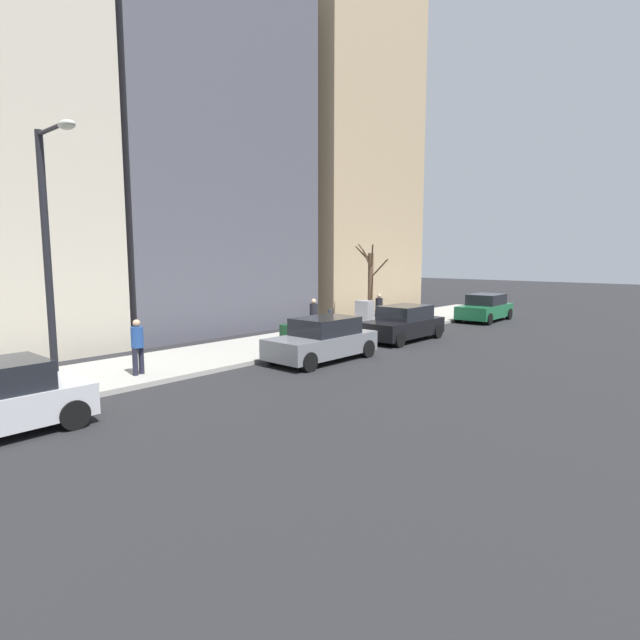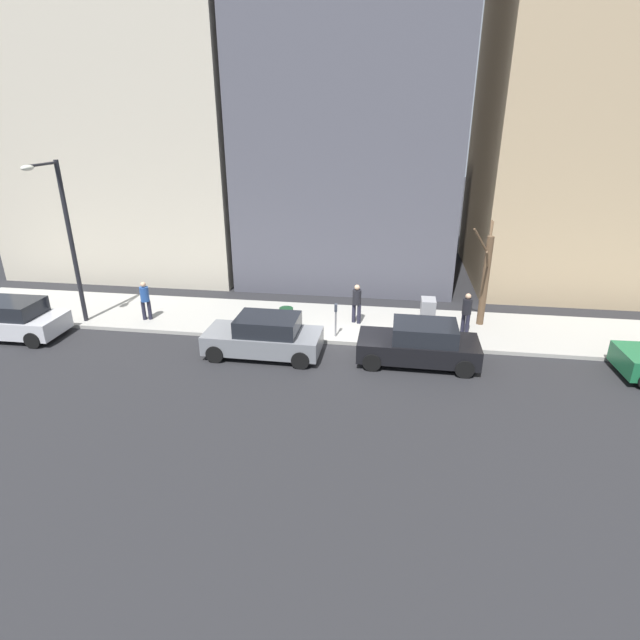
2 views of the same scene
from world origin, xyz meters
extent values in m
plane|color=#232326|center=(0.00, 0.00, 0.00)|extent=(120.00, 120.00, 0.00)
cube|color=#9E9B93|center=(2.00, 0.00, 0.07)|extent=(4.00, 36.00, 0.15)
cube|color=#196038|center=(-1.01, -11.29, 0.57)|extent=(1.95, 4.26, 0.70)
cube|color=black|center=(-1.00, -11.49, 1.22)|extent=(1.68, 2.26, 0.60)
cylinder|color=black|center=(-1.92, -9.77, 0.32)|extent=(0.24, 0.65, 0.64)
cylinder|color=black|center=(-0.22, -9.71, 0.32)|extent=(0.24, 0.65, 0.64)
cylinder|color=black|center=(-1.80, -12.87, 0.32)|extent=(0.24, 0.65, 0.64)
cylinder|color=black|center=(-0.10, -12.81, 0.32)|extent=(0.24, 0.65, 0.64)
cube|color=black|center=(-1.08, -2.53, 0.57)|extent=(1.85, 4.22, 0.70)
cube|color=black|center=(-1.08, -2.73, 1.22)|extent=(1.63, 2.22, 0.60)
cylinder|color=black|center=(-1.91, -0.97, 0.32)|extent=(0.23, 0.64, 0.64)
cylinder|color=black|center=(-0.21, -0.99, 0.32)|extent=(0.23, 0.64, 0.64)
cylinder|color=black|center=(-1.95, -4.07, 0.32)|extent=(0.23, 0.64, 0.64)
cylinder|color=black|center=(-0.25, -4.09, 0.32)|extent=(0.23, 0.64, 0.64)
cube|color=slate|center=(-1.25, 3.03, 0.57)|extent=(1.85, 4.22, 0.70)
cube|color=black|center=(-1.26, 2.83, 1.22)|extent=(1.62, 2.22, 0.60)
cylinder|color=black|center=(-2.09, 4.59, 0.32)|extent=(0.23, 0.64, 0.64)
cylinder|color=black|center=(-0.39, 4.57, 0.32)|extent=(0.23, 0.64, 0.64)
cylinder|color=black|center=(-2.12, 1.49, 0.32)|extent=(0.23, 0.64, 0.64)
cylinder|color=black|center=(-0.42, 1.47, 0.32)|extent=(0.23, 0.64, 0.64)
cylinder|color=black|center=(-1.95, 11.80, 0.32)|extent=(0.23, 0.64, 0.64)
cylinder|color=black|center=(-0.25, 11.82, 0.32)|extent=(0.23, 0.64, 0.64)
cylinder|color=slate|center=(0.45, 0.57, 0.68)|extent=(0.07, 0.07, 1.05)
cube|color=#2D333D|center=(0.45, 0.57, 1.35)|extent=(0.14, 0.10, 0.30)
cube|color=#A8A399|center=(1.30, -2.96, 0.24)|extent=(0.83, 0.61, 0.18)
cube|color=#939399|center=(1.30, -2.96, 0.96)|extent=(0.75, 0.55, 1.25)
cylinder|color=black|center=(0.55, 11.21, 3.40)|extent=(0.18, 0.18, 6.50)
cylinder|color=black|center=(-0.25, 11.21, 6.55)|extent=(1.60, 0.10, 0.10)
ellipsoid|color=beige|center=(-1.05, 11.21, 6.50)|extent=(0.56, 0.32, 0.20)
cylinder|color=brown|center=(2.60, -5.22, 1.99)|extent=(0.28, 0.28, 3.68)
cylinder|color=brown|center=(3.19, -5.33, 3.77)|extent=(1.22, 0.33, 0.90)
cylinder|color=brown|center=(3.04, -5.28, 3.86)|extent=(0.95, 0.20, 0.93)
cylinder|color=brown|center=(1.97, -5.08, 3.04)|extent=(1.31, 0.41, 1.03)
cylinder|color=brown|center=(2.26, -4.85, 3.66)|extent=(0.71, 0.84, 1.24)
cylinder|color=brown|center=(2.64, -4.94, 3.52)|extent=(0.16, 0.64, 0.98)
cylinder|color=#14381E|center=(0.90, 2.62, 0.60)|extent=(0.56, 0.56, 0.90)
cylinder|color=#1E1E2D|center=(1.42, -4.54, 0.56)|extent=(0.16, 0.16, 0.82)
cylinder|color=#1E1E2D|center=(1.62, -4.40, 0.56)|extent=(0.16, 0.16, 0.82)
cylinder|color=black|center=(1.52, -4.47, 1.28)|extent=(0.36, 0.36, 0.62)
sphere|color=tan|center=(1.52, -4.47, 1.70)|extent=(0.22, 0.22, 0.22)
cylinder|color=#1E1E2D|center=(2.02, -0.01, 0.56)|extent=(0.16, 0.16, 0.82)
cylinder|color=#1E1E2D|center=(1.93, -0.23, 0.56)|extent=(0.16, 0.16, 0.82)
cylinder|color=black|center=(1.98, -0.12, 1.28)|extent=(0.36, 0.36, 0.62)
sphere|color=tan|center=(1.98, -0.12, 1.70)|extent=(0.22, 0.22, 0.22)
cylinder|color=#1E1E2D|center=(1.02, 8.80, 0.56)|extent=(0.16, 0.16, 0.82)
cylinder|color=#1E1E2D|center=(1.08, 8.57, 0.56)|extent=(0.16, 0.16, 0.82)
cylinder|color=#23478C|center=(1.05, 8.69, 1.28)|extent=(0.36, 0.36, 0.62)
sphere|color=tan|center=(1.05, 8.69, 1.70)|extent=(0.22, 0.22, 0.22)
cube|color=tan|center=(10.37, -10.56, 12.18)|extent=(9.74, 9.74, 24.36)
cube|color=#4C4C56|center=(10.82, 0.96, 9.12)|extent=(10.64, 10.64, 18.24)
camera|label=1|loc=(-12.66, 16.00, 3.66)|focal=28.00mm
camera|label=2|loc=(-17.32, -1.44, 8.14)|focal=28.00mm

